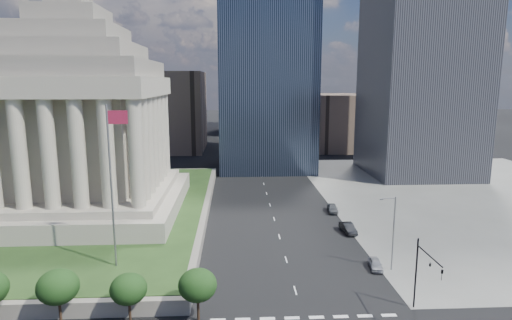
{
  "coord_description": "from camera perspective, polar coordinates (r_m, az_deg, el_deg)",
  "views": [
    {
      "loc": [
        -7.12,
        -26.99,
        24.5
      ],
      "look_at": [
        -4.58,
        22.12,
        15.48
      ],
      "focal_mm": 30.0,
      "sensor_mm": 36.0,
      "label": 1
    }
  ],
  "objects": [
    {
      "name": "traffic_signal_ne",
      "position": [
        49.1,
        21.49,
        -13.45
      ],
      "size": [
        0.3,
        5.74,
        8.0
      ],
      "color": "black",
      "rests_on": "ground"
    },
    {
      "name": "war_memorial",
      "position": [
        79.73,
        -22.86,
        7.35
      ],
      "size": [
        34.0,
        34.0,
        39.0
      ],
      "primitive_type": null,
      "color": "#AEA692",
      "rests_on": "plaza_lawn"
    },
    {
      "name": "plaza_terrace",
      "position": [
        88.99,
        -28.2,
        -6.26
      ],
      "size": [
        66.0,
        70.0,
        1.8
      ],
      "primitive_type": "cube",
      "color": "slate",
      "rests_on": "ground"
    },
    {
      "name": "ground",
      "position": [
        129.53,
        0.25,
        -0.52
      ],
      "size": [
        500.0,
        500.0,
        0.0
      ],
      "primitive_type": "plane",
      "color": "black",
      "rests_on": "ground"
    },
    {
      "name": "building_filler_ne",
      "position": [
        162.44,
        11.03,
        5.07
      ],
      "size": [
        20.0,
        30.0,
        20.0
      ],
      "primitive_type": "cube",
      "color": "brown",
      "rests_on": "ground"
    },
    {
      "name": "plaza_lawn",
      "position": [
        88.75,
        -28.25,
        -5.67
      ],
      "size": [
        64.0,
        68.0,
        0.1
      ],
      "primitive_type": "cube",
      "color": "#233D19",
      "rests_on": "plaza_terrace"
    },
    {
      "name": "flagpole",
      "position": [
        54.28,
        -18.62,
        -2.27
      ],
      "size": [
        2.52,
        0.24,
        20.0
      ],
      "color": "slate",
      "rests_on": "plaza_lawn"
    },
    {
      "name": "parked_sedan_far",
      "position": [
        83.2,
        10.17,
        -6.35
      ],
      "size": [
        2.34,
        4.76,
        1.56
      ],
      "primitive_type": "imported",
      "rotation": [
        0.0,
        0.0,
        -0.11
      ],
      "color": "#515458",
      "rests_on": "ground"
    },
    {
      "name": "midrise_glass",
      "position": [
        122.46,
        1.35,
        12.96
      ],
      "size": [
        26.0,
        26.0,
        60.0
      ],
      "primitive_type": "cube",
      "color": "black",
      "rests_on": "ground"
    },
    {
      "name": "parked_sedan_near",
      "position": [
        60.53,
        15.64,
        -13.21
      ],
      "size": [
        2.11,
        4.08,
        1.33
      ],
      "primitive_type": "imported",
      "rotation": [
        0.0,
        0.0,
        -0.14
      ],
      "color": "#9EA1A7",
      "rests_on": "ground"
    },
    {
      "name": "sidewalk_ne",
      "position": [
        104.83,
        27.68,
        -4.34
      ],
      "size": [
        68.0,
        90.0,
        0.03
      ],
      "primitive_type": "cube",
      "color": "slate",
      "rests_on": "ground"
    },
    {
      "name": "parked_sedan_mid",
      "position": [
        72.83,
        12.17,
        -8.86
      ],
      "size": [
        4.91,
        2.11,
        1.57
      ],
      "primitive_type": "imported",
      "rotation": [
        0.0,
        0.0,
        0.09
      ],
      "color": "black",
      "rests_on": "ground"
    },
    {
      "name": "street_lamp_north",
      "position": [
        58.96,
        17.72,
        -8.76
      ],
      "size": [
        2.13,
        0.22,
        10.0
      ],
      "color": "slate",
      "rests_on": "ground"
    },
    {
      "name": "building_filler_nw",
      "position": [
        159.0,
        -11.3,
        6.4
      ],
      "size": [
        24.0,
        30.0,
        28.0
      ],
      "primitive_type": "cube",
      "color": "brown",
      "rests_on": "ground"
    }
  ]
}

